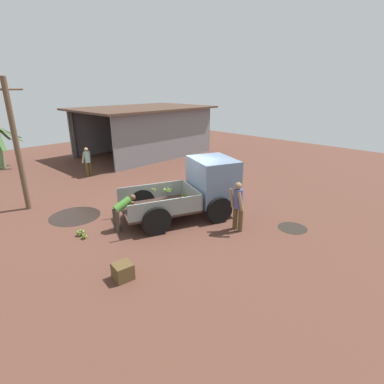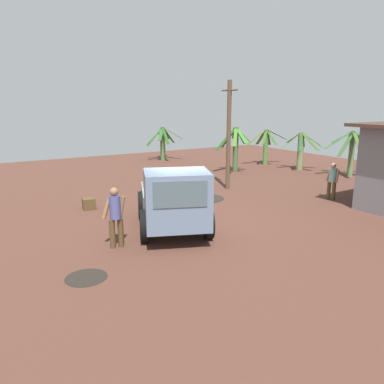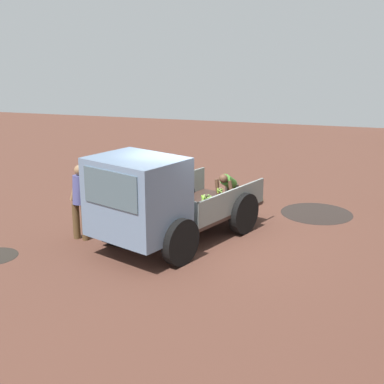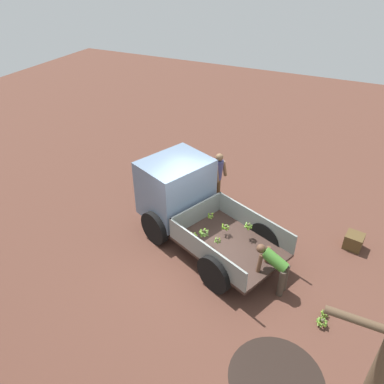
{
  "view_description": "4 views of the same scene",
  "coord_description": "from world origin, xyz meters",
  "px_view_note": "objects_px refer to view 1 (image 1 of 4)",
  "views": [
    {
      "loc": [
        -7.2,
        -7.86,
        4.71
      ],
      "look_at": [
        -0.23,
        -1.1,
        1.22
      ],
      "focal_mm": 28.0,
      "sensor_mm": 36.0,
      "label": 1
    },
    {
      "loc": [
        10.17,
        -5.96,
        4.02
      ],
      "look_at": [
        0.55,
        -0.04,
        1.31
      ],
      "focal_mm": 35.0,
      "sensor_mm": 36.0,
      "label": 2
    },
    {
      "loc": [
        10.91,
        3.06,
        4.45
      ],
      "look_at": [
        0.73,
        0.17,
        1.39
      ],
      "focal_mm": 50.0,
      "sensor_mm": 36.0,
      "label": 3
    },
    {
      "loc": [
        -3.1,
        6.89,
        7.02
      ],
      "look_at": [
        0.45,
        -0.55,
        1.53
      ],
      "focal_mm": 35.0,
      "sensor_mm": 36.0,
      "label": 4
    }
  ],
  "objects_px": {
    "cargo_truck": "(203,186)",
    "person_worker_loading": "(123,209)",
    "person_foreground_visitor": "(238,204)",
    "utility_pole": "(17,146)",
    "person_bystander_near_shed": "(87,160)",
    "banana_bunch_on_ground_1": "(81,232)",
    "banana_bunch_on_ground_0": "(84,236)",
    "wooden_crate_0": "(123,271)"
  },
  "relations": [
    {
      "from": "cargo_truck",
      "to": "person_worker_loading",
      "type": "relative_size",
      "value": 3.89
    },
    {
      "from": "person_worker_loading",
      "to": "person_foreground_visitor",
      "type": "bearing_deg",
      "value": -39.29
    },
    {
      "from": "utility_pole",
      "to": "person_bystander_near_shed",
      "type": "distance_m",
      "value": 4.97
    },
    {
      "from": "cargo_truck",
      "to": "banana_bunch_on_ground_1",
      "type": "height_order",
      "value": "cargo_truck"
    },
    {
      "from": "person_foreground_visitor",
      "to": "banana_bunch_on_ground_0",
      "type": "relative_size",
      "value": 9.0
    },
    {
      "from": "banana_bunch_on_ground_0",
      "to": "wooden_crate_0",
      "type": "relative_size",
      "value": 0.42
    },
    {
      "from": "utility_pole",
      "to": "person_foreground_visitor",
      "type": "height_order",
      "value": "utility_pole"
    },
    {
      "from": "person_bystander_near_shed",
      "to": "banana_bunch_on_ground_1",
      "type": "height_order",
      "value": "person_bystander_near_shed"
    },
    {
      "from": "cargo_truck",
      "to": "person_bystander_near_shed",
      "type": "relative_size",
      "value": 2.92
    },
    {
      "from": "person_foreground_visitor",
      "to": "wooden_crate_0",
      "type": "relative_size",
      "value": 3.75
    },
    {
      "from": "utility_pole",
      "to": "person_bystander_near_shed",
      "type": "xyz_separation_m",
      "value": [
        3.95,
        2.51,
        -1.69
      ]
    },
    {
      "from": "cargo_truck",
      "to": "banana_bunch_on_ground_1",
      "type": "relative_size",
      "value": 17.25
    },
    {
      "from": "cargo_truck",
      "to": "utility_pole",
      "type": "xyz_separation_m",
      "value": [
        -4.53,
        5.36,
        1.43
      ]
    },
    {
      "from": "person_foreground_visitor",
      "to": "banana_bunch_on_ground_1",
      "type": "relative_size",
      "value": 6.52
    },
    {
      "from": "person_worker_loading",
      "to": "banana_bunch_on_ground_0",
      "type": "distance_m",
      "value": 1.49
    },
    {
      "from": "utility_pole",
      "to": "person_bystander_near_shed",
      "type": "relative_size",
      "value": 3.19
    },
    {
      "from": "person_worker_loading",
      "to": "wooden_crate_0",
      "type": "relative_size",
      "value": 2.55
    },
    {
      "from": "cargo_truck",
      "to": "person_foreground_visitor",
      "type": "relative_size",
      "value": 2.65
    },
    {
      "from": "person_bystander_near_shed",
      "to": "wooden_crate_0",
      "type": "distance_m",
      "value": 10.02
    },
    {
      "from": "person_worker_loading",
      "to": "wooden_crate_0",
      "type": "distance_m",
      "value": 2.94
    },
    {
      "from": "person_bystander_near_shed",
      "to": "wooden_crate_0",
      "type": "height_order",
      "value": "person_bystander_near_shed"
    },
    {
      "from": "utility_pole",
      "to": "banana_bunch_on_ground_0",
      "type": "distance_m",
      "value": 4.69
    },
    {
      "from": "wooden_crate_0",
      "to": "utility_pole",
      "type": "bearing_deg",
      "value": 90.22
    },
    {
      "from": "cargo_truck",
      "to": "banana_bunch_on_ground_0",
      "type": "bearing_deg",
      "value": -175.91
    },
    {
      "from": "person_foreground_visitor",
      "to": "banana_bunch_on_ground_0",
      "type": "xyz_separation_m",
      "value": [
        -3.94,
        3.18,
        -0.87
      ]
    },
    {
      "from": "utility_pole",
      "to": "wooden_crate_0",
      "type": "bearing_deg",
      "value": -89.78
    },
    {
      "from": "person_worker_loading",
      "to": "banana_bunch_on_ground_1",
      "type": "xyz_separation_m",
      "value": [
        -1.29,
        0.6,
        -0.61
      ]
    },
    {
      "from": "cargo_truck",
      "to": "banana_bunch_on_ground_0",
      "type": "relative_size",
      "value": 23.81
    },
    {
      "from": "cargo_truck",
      "to": "utility_pole",
      "type": "distance_m",
      "value": 7.17
    },
    {
      "from": "person_foreground_visitor",
      "to": "wooden_crate_0",
      "type": "bearing_deg",
      "value": 0.51
    },
    {
      "from": "banana_bunch_on_ground_0",
      "to": "wooden_crate_0",
      "type": "xyz_separation_m",
      "value": [
        -0.32,
        -2.71,
        0.13
      ]
    },
    {
      "from": "utility_pole",
      "to": "person_foreground_visitor",
      "type": "xyz_separation_m",
      "value": [
        4.28,
        -7.16,
        -1.6
      ]
    },
    {
      "from": "person_bystander_near_shed",
      "to": "utility_pole",
      "type": "bearing_deg",
      "value": 106.34
    },
    {
      "from": "banana_bunch_on_ground_1",
      "to": "cargo_truck",
      "type": "bearing_deg",
      "value": -21.9
    },
    {
      "from": "utility_pole",
      "to": "banana_bunch_on_ground_1",
      "type": "height_order",
      "value": "utility_pole"
    },
    {
      "from": "wooden_crate_0",
      "to": "person_foreground_visitor",
      "type": "bearing_deg",
      "value": -6.32
    },
    {
      "from": "banana_bunch_on_ground_0",
      "to": "person_foreground_visitor",
      "type": "bearing_deg",
      "value": -38.97
    },
    {
      "from": "person_worker_loading",
      "to": "banana_bunch_on_ground_1",
      "type": "bearing_deg",
      "value": 163.14
    },
    {
      "from": "cargo_truck",
      "to": "wooden_crate_0",
      "type": "distance_m",
      "value": 4.78
    },
    {
      "from": "person_foreground_visitor",
      "to": "person_worker_loading",
      "type": "xyz_separation_m",
      "value": [
        -2.63,
        2.87,
        -0.24
      ]
    },
    {
      "from": "person_foreground_visitor",
      "to": "wooden_crate_0",
      "type": "xyz_separation_m",
      "value": [
        -4.26,
        0.47,
        -0.75
      ]
    },
    {
      "from": "cargo_truck",
      "to": "person_bystander_near_shed",
      "type": "xyz_separation_m",
      "value": [
        -0.58,
        7.87,
        -0.26
      ]
    }
  ]
}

